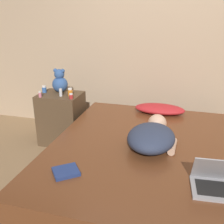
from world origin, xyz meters
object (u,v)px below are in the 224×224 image
Objects in this scene: laptop at (219,182)px; bottle_clear at (61,93)px; bottle_red at (71,96)px; bottle_blue at (44,89)px; person_lying at (152,136)px; pillow at (159,109)px; book at (66,172)px; bottle_orange at (70,92)px; bottle_pink at (40,94)px; teddy_bear at (60,82)px.

bottle_clear is (-1.66, 1.09, 0.17)m from laptop.
bottle_clear is at bearing 158.89° from bottle_red.
person_lying is at bearing -25.69° from bottle_blue.
bottle_clear is (-1.13, -0.22, 0.17)m from pillow.
book is at bearing -110.47° from pillow.
laptop is at bearing 5.57° from book.
person_lying is 1.58m from bottle_blue.
book is at bearing -63.00° from bottle_clear.
bottle_red is 0.13m from bottle_orange.
laptop reaches higher than book.
person_lying is 2.84× the size of book.
bottle_pink reaches higher than laptop.
bottle_clear reaches higher than person_lying.
bottle_clear is at bearing 25.37° from bottle_pink.
bottle_blue is at bearing 143.71° from laptop.
book is (0.51, -1.24, -0.21)m from bottle_orange.
pillow reaches higher than book.
teddy_bear is 0.23m from bottle_orange.
pillow is 1.41m from bottle_blue.
pillow is 6.80× the size of bottle_blue.
teddy_bear reaches higher than bottle_clear.
bottle_blue is 0.35× the size of book.
laptop is 4.09× the size of bottle_clear.
bottle_pink is at bearing -116.55° from teddy_bear.
laptop is 5.88× the size of bottle_red.
bottle_blue is (-0.18, -0.07, -0.08)m from teddy_bear.
bottle_orange reaches higher than laptop.
bottle_pink is (-1.87, 0.99, 0.16)m from laptop.
person_lying is at bearing -31.41° from teddy_bear.
bottle_orange reaches higher than bottle_clear.
bottle_red is (-1.00, 0.54, 0.11)m from person_lying.
bottle_blue is 0.93× the size of bottle_orange.
laptop is 2.12m from bottle_pink.
laptop is at bearing -68.20° from pillow.
laptop is (0.50, -0.49, -0.04)m from person_lying.
bottle_orange is 1.36m from book.
book is (-1.05, -0.10, -0.04)m from laptop.
pillow is 6.29× the size of bottle_orange.
bottle_blue reaches higher than laptop.
bottle_orange is at bearing -170.70° from pillow.
person_lying is at bearing -31.48° from bottle_orange.
bottle_orange reaches higher than bottle_red.
bottle_clear is 0.37× the size of book.
pillow is 1.06m from bottle_orange.
bottle_orange is (0.10, 0.05, 0.00)m from bottle_clear.
person_lying is 1.14m from bottle_red.
bottle_orange reaches higher than bottle_blue.
laptop is 1.82m from bottle_red.
bottle_blue is 0.44m from bottle_red.
bottle_clear is 1.28× the size of bottle_pink.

